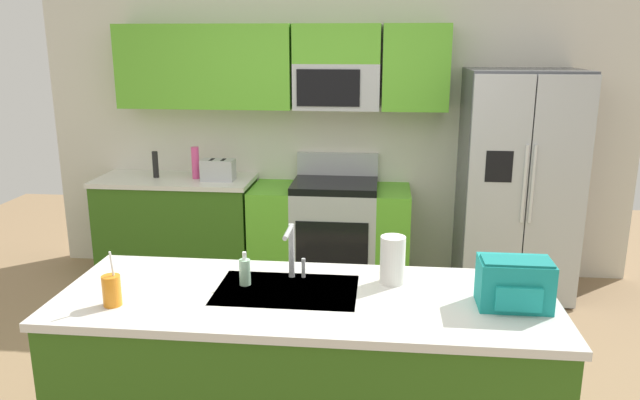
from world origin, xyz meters
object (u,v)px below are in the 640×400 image
soap_dispenser (245,272)px  sink_faucet (292,247)px  pepper_mill (155,164)px  bottle_pink (195,163)px  drink_cup_orange (112,290)px  backpack (515,283)px  paper_towel_roll (393,260)px  toaster (218,170)px  refrigerator (517,185)px  range_oven (330,232)px

soap_dispenser → sink_faucet: bearing=24.3°
pepper_mill → bottle_pink: size_ratio=0.84×
drink_cup_orange → backpack: (1.81, 0.17, 0.04)m
drink_cup_orange → soap_dispenser: drink_cup_orange is taller
bottle_pink → paper_towel_roll: bearing=-52.7°
paper_towel_roll → toaster: bearing=124.2°
drink_cup_orange → backpack: 1.82m
soap_dispenser → paper_towel_roll: bearing=8.0°
refrigerator → sink_faucet: 2.64m
refrigerator → bottle_pink: bearing=178.5°
bottle_pink → sink_faucet: 2.51m
pepper_mill → backpack: pepper_mill is taller
toaster → refrigerator: bearing=-0.4°
toaster → drink_cup_orange: (0.20, -2.56, -0.02)m
pepper_mill → backpack: (2.58, -2.44, 0.00)m
range_oven → toaster: (-0.97, -0.05, 0.55)m
paper_towel_roll → backpack: (0.54, -0.23, -0.00)m
refrigerator → paper_towel_roll: bearing=-115.8°
drink_cup_orange → soap_dispenser: 0.62m
soap_dispenser → backpack: bearing=-5.7°
sink_faucet → paper_towel_roll: size_ratio=1.17×
refrigerator → bottle_pink: (-2.72, 0.07, 0.11)m
paper_towel_roll → backpack: 0.59m
refrigerator → soap_dispenser: (-1.76, -2.24, 0.04)m
bottle_pink → backpack: size_ratio=0.86×
sink_faucet → drink_cup_orange: size_ratio=1.08×
range_oven → paper_towel_roll: paper_towel_roll is taller
range_oven → backpack: backpack is taller
range_oven → backpack: size_ratio=4.25×
pepper_mill → range_oven: bearing=0.1°
sink_faucet → backpack: bearing=-12.2°
drink_cup_orange → paper_towel_roll: 1.33m
paper_towel_roll → backpack: paper_towel_roll is taller
pepper_mill → sink_faucet: sink_faucet is taller
range_oven → sink_faucet: (-0.00, -2.21, 0.62)m
bottle_pink → drink_cup_orange: bottle_pink is taller
bottle_pink → toaster: bearing=-13.6°
drink_cup_orange → toaster: bearing=94.5°
drink_cup_orange → backpack: drink_cup_orange is taller
refrigerator → backpack: bearing=-101.8°
toaster → backpack: size_ratio=0.87×
pepper_mill → sink_faucet: 2.69m
drink_cup_orange → backpack: size_ratio=0.82×
refrigerator → soap_dispenser: 2.85m
range_oven → soap_dispenser: range_oven is taller
drink_cup_orange → sink_faucet: bearing=27.6°
toaster → drink_cup_orange: drink_cup_orange is taller
sink_faucet → soap_dispenser: bearing=-155.7°
drink_cup_orange → paper_towel_roll: size_ratio=1.09×
toaster → drink_cup_orange: bearing=-85.5°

